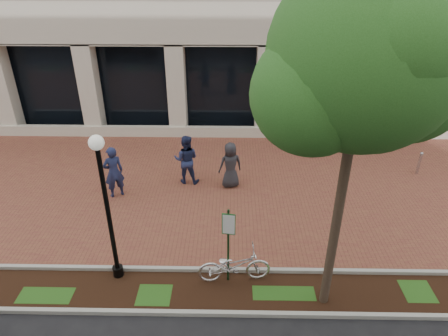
{
  "coord_description": "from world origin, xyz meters",
  "views": [
    {
      "loc": [
        0.48,
        -12.74,
        7.79
      ],
      "look_at": [
        0.26,
        -0.8,
        1.22
      ],
      "focal_mm": 32.0,
      "sensor_mm": 36.0,
      "label": 1
    }
  ],
  "objects_px": {
    "pedestrian_left": "(114,172)",
    "pedestrian_mid": "(186,159)",
    "parking_sign": "(228,237)",
    "lamppost": "(107,203)",
    "street_tree": "(365,68)",
    "bollard": "(419,163)",
    "locked_bicycle": "(234,265)",
    "bike_rack_cluster": "(333,134)",
    "pedestrian_right": "(230,165)"
  },
  "relations": [
    {
      "from": "locked_bicycle",
      "to": "street_tree",
      "type": "bearing_deg",
      "value": -111.77
    },
    {
      "from": "locked_bicycle",
      "to": "bike_rack_cluster",
      "type": "distance_m",
      "value": 9.67
    },
    {
      "from": "bollard",
      "to": "lamppost",
      "type": "bearing_deg",
      "value": -150.82
    },
    {
      "from": "parking_sign",
      "to": "pedestrian_mid",
      "type": "distance_m",
      "value": 5.42
    },
    {
      "from": "pedestrian_left",
      "to": "bike_rack_cluster",
      "type": "bearing_deg",
      "value": 176.54
    },
    {
      "from": "bollard",
      "to": "street_tree",
      "type": "bearing_deg",
      "value": -126.92
    },
    {
      "from": "street_tree",
      "to": "pedestrian_left",
      "type": "distance_m",
      "value": 9.45
    },
    {
      "from": "street_tree",
      "to": "pedestrian_left",
      "type": "height_order",
      "value": "street_tree"
    },
    {
      "from": "locked_bicycle",
      "to": "pedestrian_left",
      "type": "bearing_deg",
      "value": 39.59
    },
    {
      "from": "pedestrian_left",
      "to": "bike_rack_cluster",
      "type": "xyz_separation_m",
      "value": [
        8.67,
        4.47,
        -0.44
      ]
    },
    {
      "from": "parking_sign",
      "to": "bike_rack_cluster",
      "type": "bearing_deg",
      "value": 70.4
    },
    {
      "from": "parking_sign",
      "to": "pedestrian_right",
      "type": "height_order",
      "value": "parking_sign"
    },
    {
      "from": "parking_sign",
      "to": "locked_bicycle",
      "type": "xyz_separation_m",
      "value": [
        0.16,
        0.02,
        -0.96
      ]
    },
    {
      "from": "street_tree",
      "to": "pedestrian_left",
      "type": "bearing_deg",
      "value": 143.93
    },
    {
      "from": "pedestrian_mid",
      "to": "lamppost",
      "type": "bearing_deg",
      "value": 78.95
    },
    {
      "from": "pedestrian_mid",
      "to": "bike_rack_cluster",
      "type": "relative_size",
      "value": 0.53
    },
    {
      "from": "lamppost",
      "to": "pedestrian_left",
      "type": "bearing_deg",
      "value": 104.92
    },
    {
      "from": "street_tree",
      "to": "pedestrian_right",
      "type": "distance_m",
      "value": 7.83
    },
    {
      "from": "parking_sign",
      "to": "street_tree",
      "type": "height_order",
      "value": "street_tree"
    },
    {
      "from": "parking_sign",
      "to": "bike_rack_cluster",
      "type": "xyz_separation_m",
      "value": [
        4.63,
        8.59,
        -0.94
      ]
    },
    {
      "from": "pedestrian_mid",
      "to": "bike_rack_cluster",
      "type": "xyz_separation_m",
      "value": [
        6.24,
        3.45,
        -0.43
      ]
    },
    {
      "from": "street_tree",
      "to": "lamppost",
      "type": "bearing_deg",
      "value": 172.09
    },
    {
      "from": "parking_sign",
      "to": "lamppost",
      "type": "xyz_separation_m",
      "value": [
        -2.98,
        0.13,
        0.89
      ]
    },
    {
      "from": "pedestrian_left",
      "to": "lamppost",
      "type": "bearing_deg",
      "value": 74.17
    },
    {
      "from": "street_tree",
      "to": "pedestrian_left",
      "type": "relative_size",
      "value": 4.11
    },
    {
      "from": "lamppost",
      "to": "pedestrian_mid",
      "type": "height_order",
      "value": "lamppost"
    },
    {
      "from": "pedestrian_left",
      "to": "pedestrian_right",
      "type": "xyz_separation_m",
      "value": [
        4.07,
        0.75,
        -0.09
      ]
    },
    {
      "from": "street_tree",
      "to": "bollard",
      "type": "relative_size",
      "value": 8.33
    },
    {
      "from": "bollard",
      "to": "bike_rack_cluster",
      "type": "relative_size",
      "value": 0.27
    },
    {
      "from": "locked_bicycle",
      "to": "pedestrian_mid",
      "type": "relative_size",
      "value": 1.01
    },
    {
      "from": "lamppost",
      "to": "pedestrian_right",
      "type": "xyz_separation_m",
      "value": [
        3.01,
        4.74,
        -1.48
      ]
    },
    {
      "from": "lamppost",
      "to": "pedestrian_right",
      "type": "relative_size",
      "value": 2.38
    },
    {
      "from": "parking_sign",
      "to": "locked_bicycle",
      "type": "bearing_deg",
      "value": 17.29
    },
    {
      "from": "locked_bicycle",
      "to": "bollard",
      "type": "height_order",
      "value": "locked_bicycle"
    },
    {
      "from": "pedestrian_mid",
      "to": "bike_rack_cluster",
      "type": "height_order",
      "value": "pedestrian_mid"
    },
    {
      "from": "pedestrian_left",
      "to": "bollard",
      "type": "height_order",
      "value": "pedestrian_left"
    },
    {
      "from": "locked_bicycle",
      "to": "pedestrian_right",
      "type": "xyz_separation_m",
      "value": [
        -0.13,
        4.85,
        0.37
      ]
    },
    {
      "from": "street_tree",
      "to": "locked_bicycle",
      "type": "relative_size",
      "value": 4.12
    },
    {
      "from": "parking_sign",
      "to": "street_tree",
      "type": "xyz_separation_m",
      "value": [
        2.47,
        -0.63,
        4.43
      ]
    },
    {
      "from": "lamppost",
      "to": "locked_bicycle",
      "type": "bearing_deg",
      "value": -1.98
    },
    {
      "from": "lamppost",
      "to": "pedestrian_left",
      "type": "xyz_separation_m",
      "value": [
        -1.06,
        3.99,
        -1.39
      ]
    },
    {
      "from": "locked_bicycle",
      "to": "bike_rack_cluster",
      "type": "xyz_separation_m",
      "value": [
        4.47,
        8.57,
        0.02
      ]
    },
    {
      "from": "street_tree",
      "to": "bike_rack_cluster",
      "type": "distance_m",
      "value": 10.88
    },
    {
      "from": "bike_rack_cluster",
      "to": "bollard",
      "type": "bearing_deg",
      "value": -45.86
    },
    {
      "from": "locked_bicycle",
      "to": "lamppost",
      "type": "bearing_deg",
      "value": 81.91
    },
    {
      "from": "parking_sign",
      "to": "lamppost",
      "type": "distance_m",
      "value": 3.11
    },
    {
      "from": "bike_rack_cluster",
      "to": "street_tree",
      "type": "bearing_deg",
      "value": -105.05
    },
    {
      "from": "pedestrian_left",
      "to": "pedestrian_mid",
      "type": "xyz_separation_m",
      "value": [
        2.43,
        1.03,
        -0.01
      ]
    },
    {
      "from": "lamppost",
      "to": "street_tree",
      "type": "xyz_separation_m",
      "value": [
        5.45,
        -0.76,
        3.53
      ]
    },
    {
      "from": "bollard",
      "to": "pedestrian_mid",
      "type": "bearing_deg",
      "value": -175.06
    }
  ]
}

